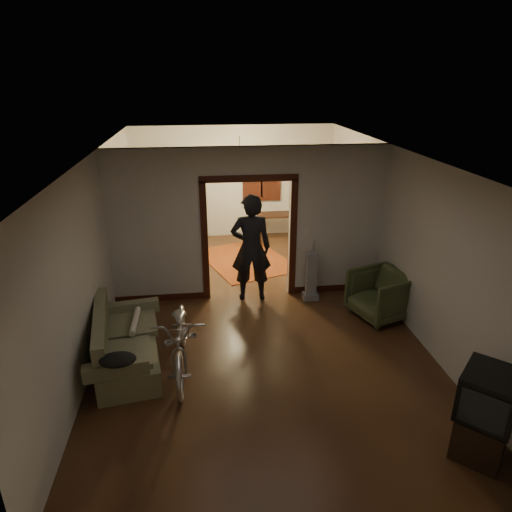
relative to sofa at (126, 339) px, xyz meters
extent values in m
cube|color=#341D10|center=(2.00, 1.29, -0.42)|extent=(5.00, 8.50, 0.01)
cube|color=white|center=(2.00, 1.29, 2.38)|extent=(5.00, 8.50, 0.01)
cube|color=beige|center=(2.00, 5.54, 0.98)|extent=(5.00, 0.02, 2.80)
cube|color=beige|center=(-0.50, 1.29, 0.98)|extent=(0.02, 8.50, 2.80)
cube|color=beige|center=(4.50, 1.29, 0.98)|extent=(0.02, 8.50, 2.80)
cube|color=beige|center=(2.00, 2.04, 0.98)|extent=(5.00, 0.14, 2.80)
cube|color=#34140B|center=(2.00, 2.04, 0.68)|extent=(1.74, 0.20, 2.32)
cube|color=black|center=(2.70, 5.50, 1.13)|extent=(0.98, 0.06, 1.28)
sphere|color=#FFE0A5|center=(2.00, 3.79, 1.93)|extent=(0.24, 0.24, 0.24)
cube|color=silver|center=(3.05, 1.97, 0.83)|extent=(0.08, 0.01, 0.12)
cube|color=#5D5F3F|center=(0.00, 0.00, 0.00)|extent=(1.09, 1.92, 0.83)
cylinder|color=beige|center=(0.10, 0.30, 0.11)|extent=(0.09, 0.73, 0.09)
ellipsoid|color=black|center=(0.05, -0.91, 0.26)|extent=(0.45, 0.34, 0.13)
imported|color=silver|center=(0.80, -0.22, 0.09)|extent=(0.69, 1.94, 1.02)
imported|color=#3D4828|center=(4.15, 0.91, 0.00)|extent=(1.15, 1.13, 0.83)
cube|color=black|center=(4.09, -2.22, -0.17)|extent=(0.73, 0.74, 0.49)
cube|color=black|center=(4.09, -2.22, 0.38)|extent=(0.83, 0.83, 0.53)
cube|color=gray|center=(3.11, 1.69, 0.05)|extent=(0.34, 0.31, 0.93)
imported|color=black|center=(2.01, 1.87, 0.59)|extent=(0.75, 0.51, 2.01)
cube|color=maroon|center=(2.11, 3.74, -0.41)|extent=(2.33, 2.65, 0.02)
cube|color=#1F3420|center=(0.57, 5.08, 0.45)|extent=(0.90, 0.55, 1.73)
sphere|color=#1E5972|center=(0.57, 5.08, 1.52)|extent=(0.26, 0.26, 0.26)
cube|color=black|center=(2.99, 5.03, -0.08)|extent=(1.01, 0.74, 0.67)
cube|color=black|center=(2.38, 4.63, -0.01)|extent=(0.42, 0.42, 0.81)
camera|label=1|loc=(1.16, -5.80, 3.52)|focal=32.00mm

